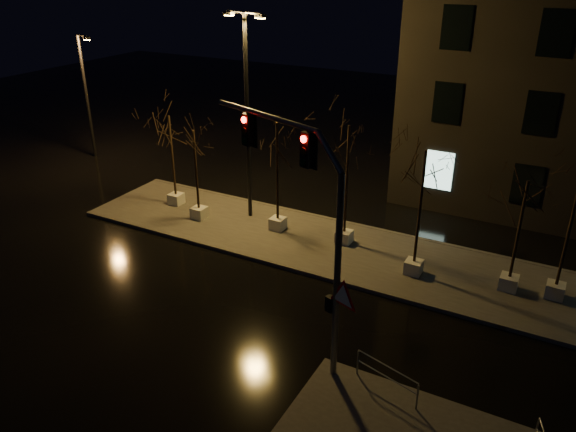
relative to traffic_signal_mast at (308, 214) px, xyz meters
The scene contains 12 objects.
ground 6.15m from the traffic_signal_mast, 161.99° to the left, with size 90.00×90.00×0.00m, color black.
median 9.29m from the traffic_signal_mast, 115.37° to the left, with size 22.00×5.00×0.15m, color #433F3B.
tree_0 13.48m from the traffic_signal_mast, 146.13° to the left, with size 1.80×1.80×4.70m.
tree_1 11.37m from the traffic_signal_mast, 143.78° to the left, with size 1.80×1.80×4.49m.
tree_2 9.09m from the traffic_signal_mast, 124.94° to the left, with size 1.80×1.80×5.19m.
tree_3 7.91m from the traffic_signal_mast, 104.35° to the left, with size 1.80×1.80×5.45m.
tree_4 6.73m from the traffic_signal_mast, 76.80° to the left, with size 1.80×1.80×5.26m.
tree_5 8.81m from the traffic_signal_mast, 54.53° to the left, with size 1.80×1.80×4.50m.
traffic_signal_mast is the anchor object (origin of this frame).
streetlight_main 10.75m from the traffic_signal_mast, 131.24° to the left, with size 2.34×0.78×9.40m.
streetlight_far 23.46m from the traffic_signal_mast, 151.38° to the left, with size 1.44×0.63×7.51m.
guard_rail_a 5.13m from the traffic_signal_mast, ahead, with size 2.04×0.62×0.91m.
Camera 1 is at (9.67, -13.98, 11.66)m, focal length 35.00 mm.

